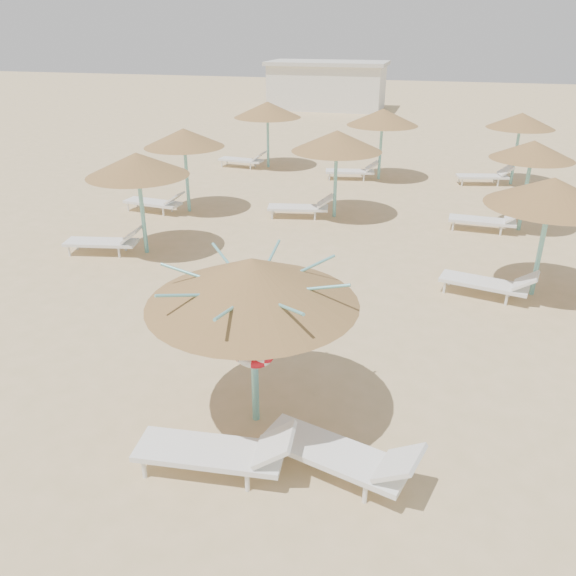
# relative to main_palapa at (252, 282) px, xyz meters

# --- Properties ---
(ground) EXTENTS (120.00, 120.00, 0.00)m
(ground) POSITION_rel_main_palapa_xyz_m (-0.13, 0.35, -2.35)
(ground) COLOR #D2B080
(ground) RESTS_ON ground
(main_palapa) EXTENTS (3.02, 3.02, 2.70)m
(main_palapa) POSITION_rel_main_palapa_xyz_m (0.00, 0.00, 0.00)
(main_palapa) COLOR #6FC1BF
(main_palapa) RESTS_ON ground
(lounger_main_a) EXTENTS (2.21, 0.85, 0.79)m
(lounger_main_a) POSITION_rel_main_palapa_xyz_m (-0.11, -1.23, -1.97)
(lounger_main_a) COLOR white
(lounger_main_a) RESTS_ON ground
(lounger_main_b) EXTENTS (2.27, 1.21, 0.79)m
(lounger_main_b) POSITION_rel_main_palapa_xyz_m (1.52, -0.88, -1.97)
(lounger_main_b) COLOR white
(lounger_main_b) RESTS_ON ground
(palapa_field) EXTENTS (20.46, 14.21, 2.71)m
(palapa_field) POSITION_rel_main_palapa_xyz_m (1.51, 10.69, -0.03)
(palapa_field) COLOR #6FC1BF
(palapa_field) RESTS_ON ground
(service_hut) EXTENTS (8.40, 4.40, 3.25)m
(service_hut) POSITION_rel_main_palapa_xyz_m (-6.13, 35.35, -0.70)
(service_hut) COLOR silver
(service_hut) RESTS_ON ground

